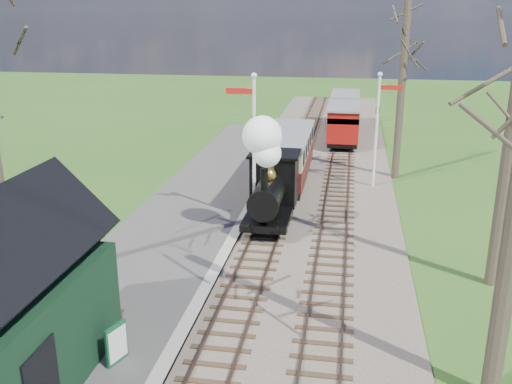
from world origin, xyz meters
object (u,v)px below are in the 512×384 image
person (72,346)px  semaphore_far (379,122)px  coach (287,155)px  red_carriage_a (343,123)px  locomotive (270,177)px  bench (101,316)px  red_carriage_b (345,109)px  sign_board (117,344)px  semaphore_near (252,139)px

person → semaphore_far: bearing=-33.6°
coach → red_carriage_a: coach is taller
locomotive → bench: locomotive is taller
red_carriage_b → bench: size_ratio=3.49×
semaphore_far → bench: bearing=-117.4°
semaphore_far → sign_board: size_ratio=5.58×
coach → bench: 15.20m
semaphore_near → coach: bearing=82.4°
semaphore_far → semaphore_near: bearing=-130.6°
locomotive → coach: bearing=89.9°
locomotive → bench: 9.48m
locomotive → coach: size_ratio=0.62×
locomotive → sign_board: bearing=-103.0°
sign_board → red_carriage_b: bearing=80.9°
semaphore_far → red_carriage_b: bearing=96.9°
semaphore_near → coach: size_ratio=0.83×
semaphore_far → person: (-7.56, -16.98, -2.41)m
semaphore_far → locomotive: semaphore_far is taller
semaphore_near → semaphore_far: 7.91m
semaphore_near → sign_board: semaphore_near is taller
semaphore_far → sign_board: (-6.73, -16.39, -2.64)m
red_carriage_b → semaphore_far: bearing=-83.1°
bench → red_carriage_a: bearing=76.0°
semaphore_far → bench: (-7.77, -14.99, -2.77)m
locomotive → sign_board: locomotive is taller
coach → person: (-3.19, -16.77, -0.64)m
locomotive → semaphore_far: bearing=55.0°
semaphore_near → locomotive: size_ratio=1.33×
coach → person: coach is taller
bench → person: 2.04m
coach → red_carriage_a: bearing=74.4°
red_carriage_a → person: (-5.79, -26.07, -0.55)m
locomotive → sign_board: 10.48m
locomotive → person: (-3.17, -10.71, -1.21)m
semaphore_far → red_carriage_b: 14.82m
semaphore_near → locomotive: bearing=-19.8°
red_carriage_b → person: (-5.79, -31.57, -0.55)m
semaphore_far → red_carriage_b: (-1.77, 14.59, -1.87)m
locomotive → coach: (0.01, 6.07, -0.58)m
coach → bench: (-3.40, -14.78, -1.00)m
semaphore_far → red_carriage_a: 9.45m
semaphore_far → person: semaphore_far is taller
semaphore_far → red_carriage_b: size_ratio=1.13×
red_carriage_a → red_carriage_b: same height
semaphore_near → red_carriage_a: 15.61m
sign_board → locomotive: bearing=77.0°
semaphore_far → locomotive: (-4.39, -6.27, -1.20)m
semaphore_far → bench: size_ratio=3.95×
bench → locomotive: bearing=68.8°
sign_board → person: bearing=-144.5°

